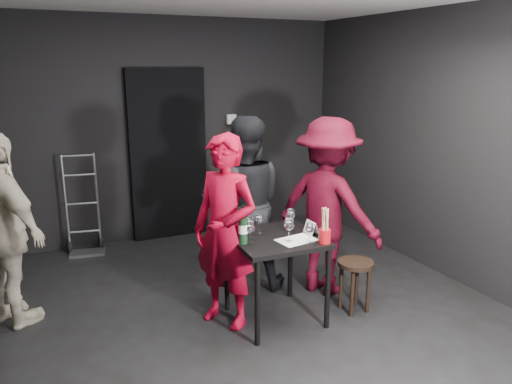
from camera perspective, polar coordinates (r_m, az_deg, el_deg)
name	(u,v)px	position (r m, az deg, el deg)	size (l,w,h in m)	color
floor	(249,321)	(4.43, -0.77, -14.54)	(4.50, 5.00, 0.02)	black
wall_back	(166,130)	(6.29, -10.27, 6.98)	(4.50, 0.04, 2.70)	black
wall_right	(459,148)	(5.27, 22.16, 4.71)	(0.04, 5.00, 2.70)	black
doorway	(168,155)	(6.28, -10.00, 4.21)	(0.95, 0.10, 2.10)	black
wallbox_upper	(231,119)	(6.50, -2.86, 8.32)	(0.12, 0.06, 0.12)	#B7B7B2
wallbox_lower	(245,122)	(6.58, -1.23, 7.98)	(0.10, 0.06, 0.14)	#B7B7B2
hand_truck	(85,235)	(6.16, -18.96, -4.62)	(0.39, 0.33, 1.16)	#B2B2B7
tasting_table	(276,248)	(4.21, 2.28, -6.38)	(0.72, 0.72, 0.75)	black
stool	(355,272)	(4.53, 11.27, -9.00)	(0.31, 0.31, 0.47)	black
server_red	(225,224)	(4.09, -3.56, -3.69)	(0.64, 0.42, 1.75)	#A3031D
woman_black	(244,193)	(4.76, -1.42, -0.14)	(0.92, 0.50, 1.89)	black
man_maroon	(328,197)	(4.70, 8.23, -0.52)	(1.22, 0.57, 1.89)	#3E0411
bystander_cream	(3,222)	(4.54, -26.97, -3.12)	(1.06, 0.50, 1.80)	beige
tasting_mat	(296,240)	(4.10, 4.65, -5.49)	(0.31, 0.21, 0.00)	white
wine_glass_a	(250,232)	(4.00, -0.68, -4.55)	(0.07, 0.07, 0.19)	white
wine_glass_b	(250,227)	(4.12, -0.68, -4.01)	(0.07, 0.07, 0.18)	white
wine_glass_c	(259,223)	(4.22, 0.37, -3.55)	(0.07, 0.07, 0.19)	white
wine_glass_d	(289,229)	(4.04, 3.79, -4.22)	(0.08, 0.08, 0.21)	white
wine_glass_e	(310,232)	(4.04, 6.15, -4.54)	(0.07, 0.07, 0.18)	white
wine_glass_f	(291,219)	(4.31, 3.97, -3.05)	(0.08, 0.08, 0.21)	white
wine_bottle	(243,229)	(3.99, -1.50, -4.24)	(0.08, 0.08, 0.31)	black
breadstick_cup	(325,226)	(4.03, 7.89, -3.86)	(0.10, 0.10, 0.31)	#9A0D12
reserved_card	(310,228)	(4.24, 6.14, -4.07)	(0.09, 0.14, 0.11)	white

